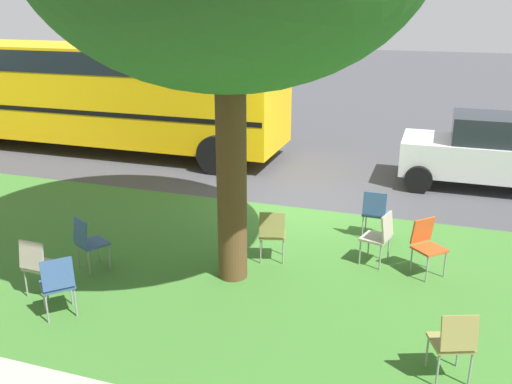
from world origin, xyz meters
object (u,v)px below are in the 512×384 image
(school_bus, at_px, (99,87))
(chair_6, at_px, (375,211))
(chair_4, at_px, (454,340))
(chair_1, at_px, (88,240))
(parked_car, at_px, (490,151))
(chair_0, at_px, (380,234))
(chair_7, at_px, (427,242))
(chair_3, at_px, (272,232))
(chair_2, at_px, (38,263))
(chair_5, at_px, (58,282))

(school_bus, bearing_deg, chair_6, 154.02)
(chair_4, xyz_separation_m, chair_6, (1.29, -3.72, 0.00))
(chair_1, bearing_deg, parked_car, -133.84)
(chair_0, xyz_separation_m, school_bus, (8.32, -4.99, 1.24))
(chair_1, xyz_separation_m, school_bus, (4.06, -6.64, 1.24))
(chair_0, relative_size, chair_7, 1.00)
(chair_3, xyz_separation_m, chair_4, (-2.74, 2.24, 0.00))
(chair_0, distance_m, chair_4, 2.89)
(chair_2, height_order, chair_7, same)
(chair_2, bearing_deg, chair_6, -139.86)
(chair_0, height_order, chair_3, same)
(chair_3, distance_m, school_bus, 8.69)
(chair_3, xyz_separation_m, chair_7, (-2.36, -0.34, 0.00))
(chair_6, bearing_deg, chair_2, 40.14)
(chair_5, height_order, school_bus, school_bus)
(chair_6, bearing_deg, parked_car, -119.20)
(chair_4, height_order, chair_7, same)
(chair_0, xyz_separation_m, chair_2, (4.45, 2.54, 0.00))
(chair_2, distance_m, chair_6, 5.55)
(chair_0, distance_m, chair_5, 4.82)
(chair_7, xyz_separation_m, school_bus, (9.03, -5.08, 1.24))
(chair_5, relative_size, chair_6, 1.00)
(chair_0, distance_m, chair_2, 5.12)
(chair_1, relative_size, chair_2, 1.00)
(chair_0, bearing_deg, chair_1, 21.09)
(chair_3, bearing_deg, chair_1, 24.85)
(chair_7, bearing_deg, chair_2, 25.40)
(school_bus, bearing_deg, chair_1, 121.47)
(chair_0, xyz_separation_m, chair_4, (-1.09, 2.68, 0.00))
(chair_4, bearing_deg, chair_1, -10.95)
(chair_6, xyz_separation_m, school_bus, (8.12, -3.95, 1.24))
(chair_2, bearing_deg, school_bus, -62.82)
(chair_1, xyz_separation_m, chair_6, (-4.05, -2.68, 0.00))
(chair_3, xyz_separation_m, chair_6, (-1.44, -1.47, 0.00))
(chair_4, xyz_separation_m, parked_car, (-0.77, -7.40, 0.32))
(chair_3, height_order, school_bus, school_bus)
(chair_2, bearing_deg, chair_1, -102.10)
(school_bus, bearing_deg, chair_5, 119.52)
(chair_1, height_order, chair_3, same)
(chair_4, bearing_deg, chair_6, -70.83)
(chair_1, xyz_separation_m, chair_3, (-2.61, -1.21, 0.00))
(chair_5, bearing_deg, chair_3, -131.40)
(chair_3, bearing_deg, chair_4, 140.66)
(chair_4, height_order, chair_6, same)
(chair_6, distance_m, parked_car, 4.23)
(parked_car, height_order, school_bus, school_bus)
(chair_2, distance_m, school_bus, 8.56)
(chair_1, relative_size, chair_4, 1.00)
(chair_2, xyz_separation_m, school_bus, (3.87, -7.53, 1.24))
(chair_3, relative_size, chair_4, 1.00)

